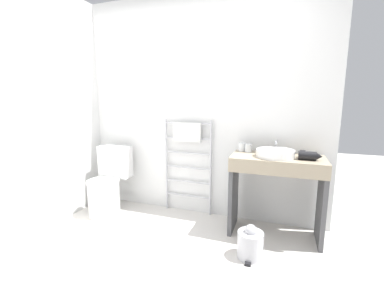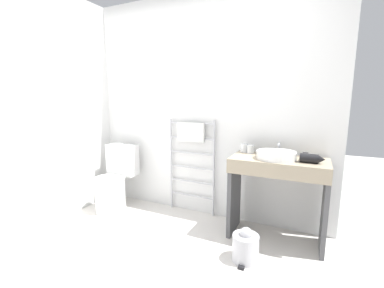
# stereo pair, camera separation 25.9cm
# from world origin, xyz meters

# --- Properties ---
(ground_plane) EXTENTS (12.00, 12.00, 0.00)m
(ground_plane) POSITION_xyz_m (0.00, 0.00, 0.00)
(ground_plane) COLOR silver
(wall_back) EXTENTS (3.00, 0.12, 2.55)m
(wall_back) POSITION_xyz_m (0.00, 1.51, 1.27)
(wall_back) COLOR white
(wall_back) RESTS_ON ground_plane
(wall_side) EXTENTS (0.12, 2.15, 2.55)m
(wall_side) POSITION_xyz_m (-1.44, 0.72, 1.27)
(wall_side) COLOR white
(wall_side) RESTS_ON ground_plane
(toilet) EXTENTS (0.40, 0.54, 0.81)m
(toilet) POSITION_xyz_m (-1.01, 1.09, 0.35)
(toilet) COLOR white
(toilet) RESTS_ON ground_plane
(towel_radiator) EXTENTS (0.59, 0.06, 1.14)m
(towel_radiator) POSITION_xyz_m (-0.09, 1.40, 0.81)
(towel_radiator) COLOR silver
(towel_radiator) RESTS_ON ground_plane
(vanity_counter) EXTENTS (0.88, 0.45, 0.82)m
(vanity_counter) POSITION_xyz_m (0.93, 1.17, 0.55)
(vanity_counter) COLOR gray
(vanity_counter) RESTS_ON ground_plane
(sink_basin) EXTENTS (0.36, 0.36, 0.07)m
(sink_basin) POSITION_xyz_m (0.91, 1.16, 0.86)
(sink_basin) COLOR white
(sink_basin) RESTS_ON vanity_counter
(faucet) EXTENTS (0.02, 0.10, 0.13)m
(faucet) POSITION_xyz_m (0.91, 1.36, 0.91)
(faucet) COLOR silver
(faucet) RESTS_ON vanity_counter
(cup_near_wall) EXTENTS (0.07, 0.07, 0.09)m
(cup_near_wall) POSITION_xyz_m (0.56, 1.34, 0.87)
(cup_near_wall) COLOR white
(cup_near_wall) RESTS_ON vanity_counter
(cup_near_edge) EXTENTS (0.07, 0.07, 0.09)m
(cup_near_edge) POSITION_xyz_m (0.63, 1.32, 0.87)
(cup_near_edge) COLOR white
(cup_near_edge) RESTS_ON vanity_counter
(hair_dryer) EXTENTS (0.20, 0.17, 0.08)m
(hair_dryer) POSITION_xyz_m (1.20, 1.14, 0.86)
(hair_dryer) COLOR black
(hair_dryer) RESTS_ON vanity_counter
(trash_bin) EXTENTS (0.23, 0.26, 0.31)m
(trash_bin) POSITION_xyz_m (0.75, 0.72, 0.13)
(trash_bin) COLOR #B7B7BC
(trash_bin) RESTS_ON ground_plane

